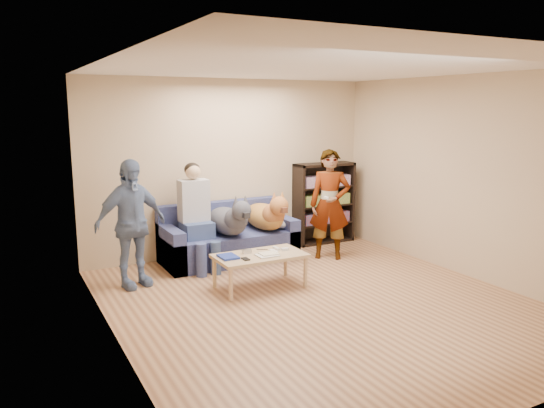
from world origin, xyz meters
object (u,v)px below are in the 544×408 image
notebook_blue (228,257)px  bookshelf (324,201)px  person_standing_left (131,224)px  coffee_table (260,258)px  sofa (228,241)px  dog_tan (267,215)px  person_standing_right (330,204)px  person_seated (197,212)px  dog_gray (230,220)px  camera_silver (247,251)px

notebook_blue → bookshelf: size_ratio=0.20×
person_standing_left → coffee_table: person_standing_left is taller
sofa → dog_tan: 0.68m
sofa → bookshelf: bearing=7.4°
person_standing_right → sofa: 1.57m
sofa → person_seated: size_ratio=1.29×
notebook_blue → dog_tan: 1.50m
person_standing_left → coffee_table: size_ratio=1.44×
bookshelf → sofa: bearing=-172.6°
bookshelf → person_seated: bearing=-171.1°
sofa → dog_gray: size_ratio=1.51×
person_seated → dog_gray: bearing=-12.8°
dog_gray → person_standing_right: bearing=-14.3°
person_standing_left → dog_gray: person_standing_left is taller
sofa → dog_gray: bearing=-104.9°
person_standing_right → camera_silver: (-1.60, -0.57, -0.35)m
dog_tan → bookshelf: bookshelf is taller
person_standing_left → coffee_table: 1.63m
bookshelf → camera_silver: bearing=-145.6°
person_standing_left → person_seated: size_ratio=1.08×
dog_gray → dog_tan: size_ratio=1.07×
notebook_blue → dog_gray: 1.13m
person_standing_right → coffee_table: size_ratio=1.45×
notebook_blue → coffee_table: 0.41m
person_seated → dog_tan: size_ratio=1.25×
person_standing_right → bookshelf: bearing=97.2°
person_standing_left → notebook_blue: bearing=-52.6°
person_standing_right → notebook_blue: 2.02m
person_standing_right → dog_gray: (-1.42, 0.36, -0.15)m
dog_tan → coffee_table: dog_tan is taller
person_standing_left → notebook_blue: (0.97, -0.73, -0.36)m
camera_silver → dog_tan: dog_tan is taller
dog_tan → notebook_blue: bearing=-135.6°
coffee_table → bookshelf: 2.47m
person_standing_right → coffee_table: person_standing_right is taller
person_standing_left → sofa: size_ratio=0.83×
dog_tan → bookshelf: size_ratio=0.90×
person_seated → dog_gray: size_ratio=1.17×
bookshelf → notebook_blue: bearing=-147.7°
notebook_blue → bookshelf: bearing=32.3°
dog_gray → person_seated: bearing=167.2°
camera_silver → bookshelf: bookshelf is taller
notebook_blue → coffee_table: notebook_blue is taller
person_standing_left → dog_tan: person_standing_left is taller
camera_silver → sofa: sofa is taller
notebook_blue → bookshelf: (2.32, 1.47, 0.25)m
camera_silver → dog_tan: (0.78, 0.97, 0.20)m
person_standing_right → person_seated: 1.93m
sofa → dog_tan: dog_tan is taller
person_standing_left → person_seated: 1.05m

